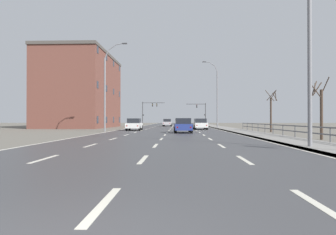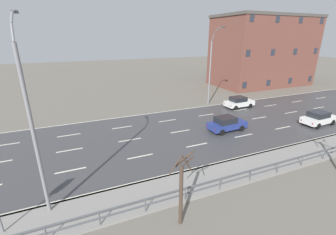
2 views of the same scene
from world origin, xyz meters
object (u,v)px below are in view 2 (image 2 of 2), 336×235
object	(u,v)px
brick_building	(262,51)
street_lamp_foreground	(32,125)
street_lamp_left_bank	(211,69)
car_near_right	(227,124)
car_far_right	(239,102)
car_near_left	(319,118)

from	to	relation	value
brick_building	street_lamp_foreground	bearing A→B (deg)	-57.90
street_lamp_left_bank	car_near_right	distance (m)	10.73
car_far_right	brick_building	xyz separation A→B (m)	(-11.91, 14.82, 5.83)
street_lamp_foreground	car_near_right	size ratio (longest dim) A/B	2.57
car_near_left	street_lamp_left_bank	bearing A→B (deg)	-151.52
car_near_right	car_near_left	bearing A→B (deg)	73.64
car_far_right	car_near_left	world-z (taller)	same
car_near_right	brick_building	distance (m)	28.71
street_lamp_foreground	car_far_right	xyz separation A→B (m)	(-11.98, 23.25, -4.47)
car_far_right	car_near_left	bearing A→B (deg)	23.00
street_lamp_foreground	car_near_left	world-z (taller)	street_lamp_foreground
street_lamp_foreground	car_near_right	xyz separation A→B (m)	(-5.78, 16.57, -4.47)
brick_building	car_far_right	bearing A→B (deg)	-51.22
street_lamp_left_bank	car_near_right	bearing A→B (deg)	-21.85
car_far_right	brick_building	bearing A→B (deg)	127.73
car_far_right	street_lamp_left_bank	bearing A→B (deg)	-134.78
street_lamp_left_bank	car_near_right	xyz separation A→B (m)	(9.10, -3.65, -4.37)
street_lamp_left_bank	brick_building	size ratio (longest dim) A/B	0.55
street_lamp_left_bank	car_near_right	world-z (taller)	street_lamp_left_bank
street_lamp_foreground	street_lamp_left_bank	distance (m)	25.11
street_lamp_left_bank	car_far_right	size ratio (longest dim) A/B	2.57
street_lamp_foreground	car_near_left	distance (m)	27.73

